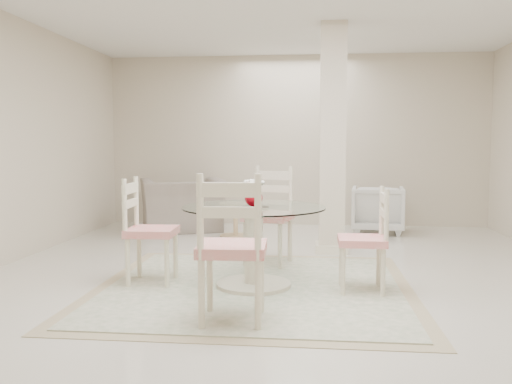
# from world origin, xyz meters

# --- Properties ---
(ground) EXTENTS (7.00, 7.00, 0.00)m
(ground) POSITION_xyz_m (0.00, 0.00, 0.00)
(ground) COLOR silver
(ground) RESTS_ON ground
(room_shell) EXTENTS (6.02, 7.02, 2.71)m
(room_shell) POSITION_xyz_m (0.00, 0.00, 1.86)
(room_shell) COLOR beige
(room_shell) RESTS_ON ground
(column) EXTENTS (0.30, 0.30, 2.70)m
(column) POSITION_xyz_m (0.50, 1.30, 1.35)
(column) COLOR beige
(column) RESTS_ON ground
(area_rug) EXTENTS (2.83, 2.83, 0.02)m
(area_rug) POSITION_xyz_m (-0.25, -0.44, 0.01)
(area_rug) COLOR tan
(area_rug) RESTS_ON ground
(dining_table) EXTENTS (1.28, 1.28, 0.74)m
(dining_table) POSITION_xyz_m (-0.25, -0.44, 0.38)
(dining_table) COLOR beige
(dining_table) RESTS_ON ground
(red_vase) EXTENTS (0.19, 0.18, 0.24)m
(red_vase) POSITION_xyz_m (-0.25, -0.44, 0.86)
(red_vase) COLOR #AA0512
(red_vase) RESTS_ON dining_table
(dining_chair_east) EXTENTS (0.41, 0.41, 1.01)m
(dining_chair_east) POSITION_xyz_m (0.76, -0.49, 0.53)
(dining_chair_east) COLOR #EEE3C4
(dining_chair_east) RESTS_ON ground
(dining_chair_north) EXTENTS (0.56, 0.56, 1.16)m
(dining_chair_north) POSITION_xyz_m (-0.19, 0.58, 0.61)
(dining_chair_north) COLOR beige
(dining_chair_north) RESTS_ON ground
(dining_chair_west) EXTENTS (0.45, 0.45, 1.08)m
(dining_chair_west) POSITION_xyz_m (-1.27, -0.39, 0.57)
(dining_chair_west) COLOR #F3ECC8
(dining_chair_west) RESTS_ON ground
(dining_chair_south) EXTENTS (0.50, 0.50, 1.20)m
(dining_chair_south) POSITION_xyz_m (-0.30, -1.47, 0.63)
(dining_chair_south) COLOR #F4E9C9
(dining_chair_south) RESTS_ON ground
(recliner_taupe) EXTENTS (1.48, 1.39, 0.77)m
(recliner_taupe) POSITION_xyz_m (-1.67, 2.72, 0.39)
(recliner_taupe) COLOR gray
(recliner_taupe) RESTS_ON ground
(armchair_white) EXTENTS (0.81, 0.83, 0.69)m
(armchair_white) POSITION_xyz_m (1.23, 2.83, 0.34)
(armchair_white) COLOR silver
(armchair_white) RESTS_ON ground
(side_table) EXTENTS (0.46, 0.46, 0.48)m
(side_table) POSITION_xyz_m (-0.79, 2.17, 0.22)
(side_table) COLOR #D8B885
(side_table) RESTS_ON ground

